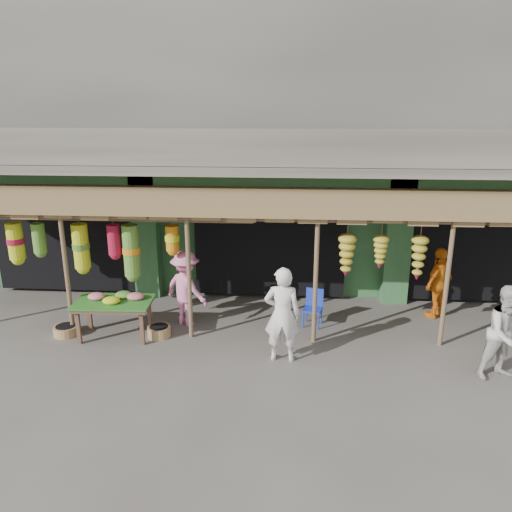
# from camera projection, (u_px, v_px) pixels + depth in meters

# --- Properties ---
(ground) EXTENTS (80.00, 80.00, 0.00)m
(ground) POSITION_uv_depth(u_px,v_px,m) (265.00, 335.00, 10.36)
(ground) COLOR #514C47
(ground) RESTS_ON ground
(building) EXTENTS (16.40, 6.80, 7.00)m
(building) POSITION_uv_depth(u_px,v_px,m) (275.00, 149.00, 14.01)
(building) COLOR gray
(building) RESTS_ON ground
(awning) EXTENTS (14.00, 2.70, 2.79)m
(awning) POSITION_uv_depth(u_px,v_px,m) (260.00, 205.00, 10.38)
(awning) COLOR brown
(awning) RESTS_ON ground
(flower_table) EXTENTS (1.57, 0.96, 0.92)m
(flower_table) POSITION_uv_depth(u_px,v_px,m) (115.00, 303.00, 10.07)
(flower_table) COLOR brown
(flower_table) RESTS_ON ground
(blue_chair) EXTENTS (0.46, 0.47, 0.80)m
(blue_chair) POSITION_uv_depth(u_px,v_px,m) (314.00, 305.00, 10.73)
(blue_chair) COLOR #1B33B3
(blue_chair) RESTS_ON ground
(basket_mid) EXTENTS (0.62, 0.62, 0.19)m
(basket_mid) POSITION_uv_depth(u_px,v_px,m) (66.00, 330.00, 10.34)
(basket_mid) COLOR #A17048
(basket_mid) RESTS_ON ground
(basket_right) EXTENTS (0.53, 0.53, 0.22)m
(basket_right) POSITION_uv_depth(u_px,v_px,m) (159.00, 331.00, 10.26)
(basket_right) COLOR tan
(basket_right) RESTS_ON ground
(person_front) EXTENTS (0.68, 0.46, 1.82)m
(person_front) POSITION_uv_depth(u_px,v_px,m) (282.00, 315.00, 9.10)
(person_front) COLOR white
(person_front) RESTS_ON ground
(person_right) EXTENTS (0.98, 0.85, 1.70)m
(person_right) POSITION_uv_depth(u_px,v_px,m) (507.00, 333.00, 8.51)
(person_right) COLOR beige
(person_right) RESTS_ON ground
(person_vendor) EXTENTS (0.95, 0.94, 1.62)m
(person_vendor) POSITION_uv_depth(u_px,v_px,m) (439.00, 283.00, 11.01)
(person_vendor) COLOR orange
(person_vendor) RESTS_ON ground
(person_shopper) EXTENTS (1.22, 1.07, 1.64)m
(person_shopper) POSITION_uv_depth(u_px,v_px,m) (186.00, 288.00, 10.64)
(person_shopper) COLOR pink
(person_shopper) RESTS_ON ground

